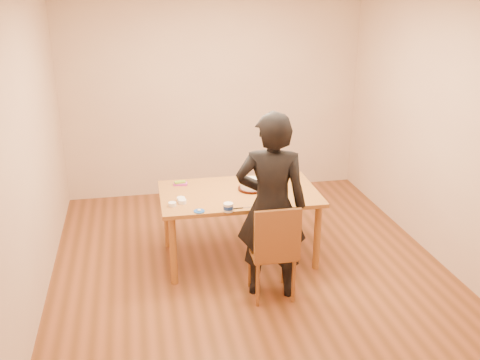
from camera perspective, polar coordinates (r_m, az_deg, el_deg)
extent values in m
cube|color=#5B3316|center=(5.62, 1.02, -9.30)|extent=(4.00, 4.50, 0.00)
cube|color=tan|center=(7.23, -2.81, 9.00)|extent=(4.00, 0.00, 2.70)
cube|color=tan|center=(5.06, -21.60, 2.43)|extent=(0.00, 4.50, 2.70)
cube|color=tan|center=(5.84, 20.70, 4.86)|extent=(0.00, 4.50, 2.70)
cube|color=brown|center=(5.52, -0.10, -1.47)|extent=(1.63, 0.99, 0.04)
cube|color=brown|center=(4.98, 3.39, -7.62)|extent=(0.40, 0.40, 0.04)
cylinder|color=red|center=(5.57, 1.25, -0.91)|extent=(0.28, 0.28, 0.02)
cylinder|color=white|center=(5.55, 1.25, -0.44)|extent=(0.24, 0.24, 0.08)
ellipsoid|color=white|center=(5.53, 1.26, 0.05)|extent=(0.23, 0.23, 0.03)
cylinder|color=white|center=(5.04, -1.26, -2.93)|extent=(0.09, 0.09, 0.08)
cylinder|color=#1A4BAE|center=(5.06, -4.37, -3.33)|extent=(0.11, 0.11, 0.01)
ellipsoid|color=white|center=(5.06, -4.38, -3.19)|extent=(0.04, 0.04, 0.02)
cylinder|color=white|center=(5.21, -7.24, -2.58)|extent=(0.08, 0.08, 0.04)
cylinder|color=white|center=(5.26, -6.17, -2.29)|extent=(0.08, 0.08, 0.04)
cylinder|color=white|center=(5.31, -6.32, -2.05)|extent=(0.08, 0.08, 0.04)
cube|color=#E736B4|center=(5.73, -6.36, -0.42)|extent=(0.15, 0.09, 0.02)
cube|color=green|center=(5.72, -6.42, -0.22)|extent=(0.12, 0.07, 0.02)
cube|color=black|center=(5.11, -0.45, -3.05)|extent=(0.15, 0.02, 0.01)
imported|color=black|center=(4.83, 3.36, -2.83)|extent=(0.73, 0.58, 1.77)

